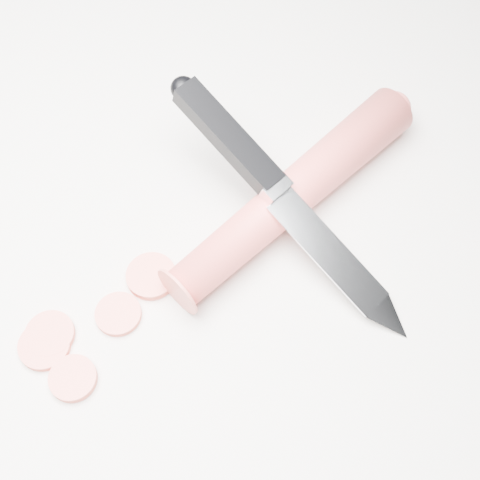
% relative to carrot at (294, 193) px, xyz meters
% --- Properties ---
extents(ground, '(2.40, 2.40, 0.00)m').
position_rel_carrot_xyz_m(ground, '(-0.08, -0.07, -0.02)').
color(ground, silver).
rests_on(ground, ground).
extents(carrot, '(0.11, 0.22, 0.03)m').
position_rel_carrot_xyz_m(carrot, '(0.00, 0.00, 0.00)').
color(carrot, '#E44945').
rests_on(carrot, ground).
extents(carrot_slice_0, '(0.03, 0.03, 0.01)m').
position_rel_carrot_xyz_m(carrot_slice_0, '(-0.08, -0.18, -0.02)').
color(carrot_slice_0, '#E66152').
rests_on(carrot_slice_0, ground).
extents(carrot_slice_1, '(0.03, 0.03, 0.01)m').
position_rel_carrot_xyz_m(carrot_slice_1, '(-0.08, -0.13, -0.02)').
color(carrot_slice_1, '#E66152').
rests_on(carrot_slice_1, ground).
extents(carrot_slice_2, '(0.03, 0.03, 0.01)m').
position_rel_carrot_xyz_m(carrot_slice_2, '(-0.11, -0.16, -0.02)').
color(carrot_slice_2, '#E66152').
rests_on(carrot_slice_2, ground).
extents(carrot_slice_3, '(0.03, 0.03, 0.01)m').
position_rel_carrot_xyz_m(carrot_slice_3, '(-0.07, -0.09, -0.02)').
color(carrot_slice_3, '#E66152').
rests_on(carrot_slice_3, ground).
extents(carrot_slice_4, '(0.03, 0.03, 0.01)m').
position_rel_carrot_xyz_m(carrot_slice_4, '(-0.11, -0.17, -0.02)').
color(carrot_slice_4, '#E66152').
rests_on(carrot_slice_4, ground).
extents(kitchen_knife, '(0.22, 0.11, 0.08)m').
position_rel_carrot_xyz_m(kitchen_knife, '(0.00, -0.02, 0.02)').
color(kitchen_knife, silver).
rests_on(kitchen_knife, ground).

